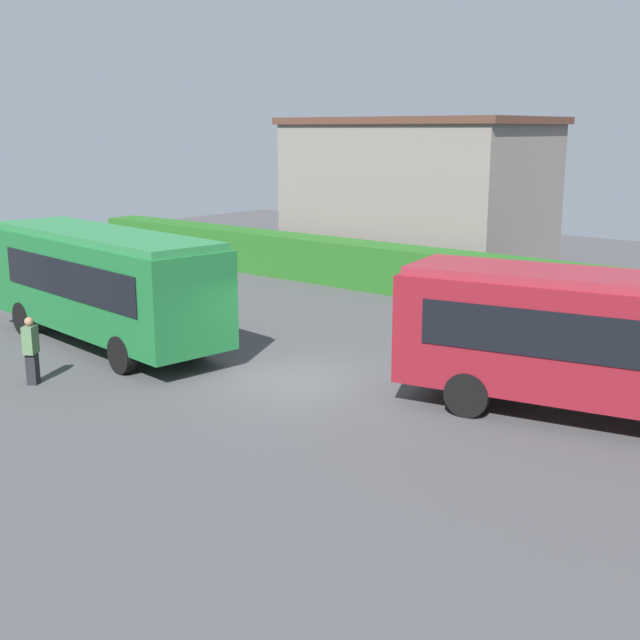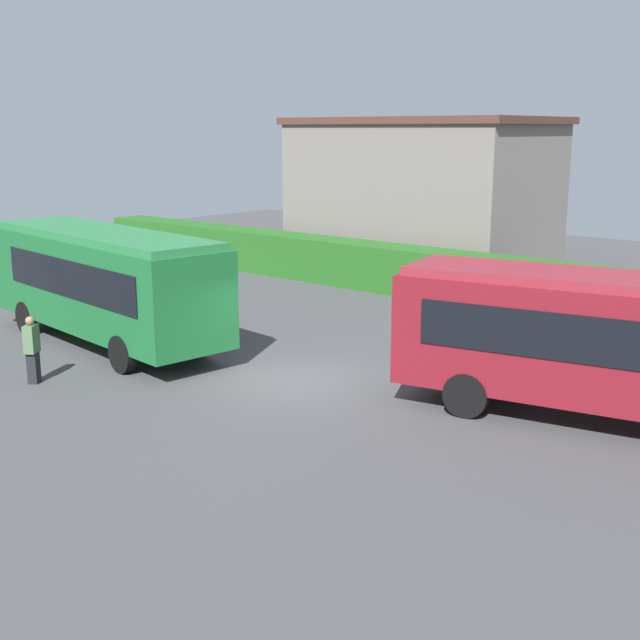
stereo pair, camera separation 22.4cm
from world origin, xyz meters
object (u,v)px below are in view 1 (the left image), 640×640
Objects in this scene: bus_maroon at (619,340)px; person_left at (160,293)px; person_center at (31,349)px; traffic_cone at (554,328)px; bus_green at (103,280)px.

bus_maroon reaches higher than person_left.
person_center is 14.91m from traffic_cone.
person_left reaches higher than person_center.
person_center is (1.82, -3.43, -1.02)m from bus_green.
person_left is 7.14m from person_center.
bus_maroon is at bearing -161.43° from bus_green.
person_left is (-1.22, 3.03, -1.00)m from bus_green.
bus_green is at bearing -136.10° from traffic_cone.
bus_green reaches higher than traffic_cone.
person_left is at bearing -150.13° from traffic_cone.
person_center reaches higher than traffic_cone.
traffic_cone is (-4.17, 6.20, -1.54)m from bus_maroon.
traffic_cone is (10.85, 6.23, -0.61)m from person_left.
traffic_cone is at bearing -156.80° from person_center.
bus_maroon is at bearing 166.92° from person_left.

